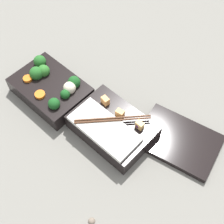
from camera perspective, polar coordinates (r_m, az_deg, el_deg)
The scene contains 5 objects.
ground_plane at distance 0.91m, azimuth -6.08°, elevation -0.19°, with size 3.00×3.00×0.00m, color slate.
bento_tray_vegetable at distance 0.94m, azimuth -11.13°, elevation 4.38°, with size 0.22×0.15×0.08m.
bento_tray_rice at distance 0.84m, azimuth -0.02°, elevation -2.74°, with size 0.22×0.16×0.07m.
bento_lid at distance 0.87m, azimuth 12.04°, elevation -5.13°, with size 0.21×0.15×0.02m, color black.
pebble_0 at distance 0.77m, azimuth -3.76°, elevation -19.23°, with size 0.02×0.02×0.02m, color #7A6B5B.
Camera 1 is at (0.41, -0.30, 0.75)m, focal length 50.00 mm.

